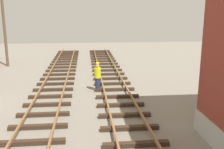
# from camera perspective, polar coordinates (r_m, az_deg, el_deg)

# --- Properties ---
(utility_pole_far) EXTENTS (1.80, 0.24, 8.34)m
(utility_pole_far) POSITION_cam_1_polar(r_m,az_deg,el_deg) (25.48, -22.66, 11.35)
(utility_pole_far) COLOR brown
(utility_pole_far) RESTS_ON ground
(track_worker_foreground) EXTENTS (0.40, 0.40, 1.87)m
(track_worker_foreground) POSITION_cam_1_polar(r_m,az_deg,el_deg) (16.37, -3.17, -0.45)
(track_worker_foreground) COLOR #262D4C
(track_worker_foreground) RESTS_ON ground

